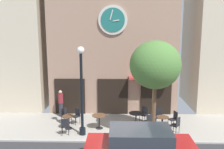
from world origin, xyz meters
TOP-DOWN VIEW (x-y plane):
  - ground_plane at (0.00, -0.48)m, footprint 24.16×9.29m
  - clock_building at (-0.60, 5.28)m, footprint 8.26×3.52m
  - neighbor_building_left at (-8.12, 6.31)m, footprint 5.76×4.31m
  - street_lamp at (-2.10, 0.89)m, footprint 0.36×0.36m
  - street_tree at (1.53, 0.83)m, footprint 2.50×2.25m
  - cafe_table_near_curb at (-2.98, 1.62)m, footprint 0.65×0.65m
  - cafe_table_leftmost at (-1.30, 1.71)m, footprint 0.78×0.78m
  - cafe_table_center_left at (0.74, 2.09)m, footprint 0.79×0.79m
  - cafe_table_center at (2.13, 1.59)m, footprint 0.66×0.66m
  - cafe_chair_near_tree at (1.33, 1.52)m, footprint 0.56×0.56m
  - cafe_chair_near_lamp at (-3.35, 2.36)m, footprint 0.56×0.56m
  - cafe_chair_left_end at (-2.98, 0.82)m, footprint 0.46×0.46m
  - cafe_chair_under_awning at (-2.66, 2.40)m, footprint 0.56×0.56m
  - cafe_chair_mid_row at (2.84, 2.00)m, footprint 0.51×0.51m
  - cafe_chair_facing_wall at (2.76, 1.10)m, footprint 0.56×0.56m
  - cafe_chair_facing_street at (2.08, 2.39)m, footprint 0.43×0.43m
  - cafe_chair_right_end at (1.28, 2.76)m, footprint 0.55×0.55m
  - pedestrian_maroon at (-3.85, 3.60)m, footprint 0.38×0.38m
  - parked_car_red at (0.60, -1.98)m, footprint 4.30×2.03m

SIDE VIEW (x-z plane):
  - ground_plane at x=0.00m, z-range -0.09..0.04m
  - cafe_table_near_curb at x=-2.98m, z-range 0.13..0.88m
  - cafe_table_center at x=2.13m, z-range 0.14..0.88m
  - cafe_chair_near_tree at x=1.33m, z-range 0.08..0.98m
  - cafe_chair_near_lamp at x=-3.35m, z-range 0.08..0.98m
  - cafe_chair_left_end at x=-2.98m, z-range 0.08..0.98m
  - cafe_chair_under_awning at x=-2.66m, z-range 0.08..0.98m
  - cafe_chair_mid_row at x=2.84m, z-range 0.08..0.98m
  - cafe_chair_facing_wall at x=2.76m, z-range 0.08..0.98m
  - cafe_chair_facing_street at x=2.08m, z-range 0.08..0.98m
  - cafe_chair_right_end at x=1.28m, z-range 0.08..0.98m
  - cafe_table_leftmost at x=-1.30m, z-range 0.18..0.94m
  - cafe_table_center_left at x=0.74m, z-range 0.19..0.96m
  - parked_car_red at x=0.60m, z-range -0.01..1.54m
  - pedestrian_maroon at x=-3.85m, z-range 0.03..1.70m
  - street_lamp at x=-2.10m, z-range 0.03..4.59m
  - street_tree at x=1.53m, z-range 1.22..6.07m
  - neighbor_building_left at x=-8.12m, z-range 0.00..12.02m
  - clock_building at x=-0.60m, z-range 0.20..11.83m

